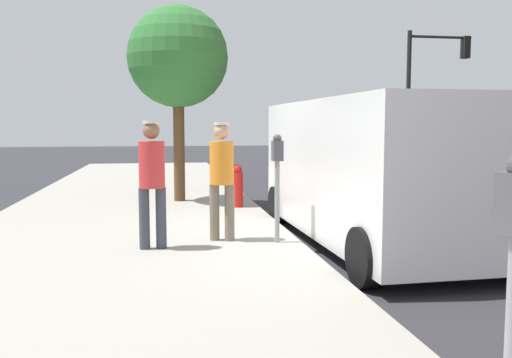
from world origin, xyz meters
name	(u,v)px	position (x,y,z in m)	size (l,w,h in m)	color
ground_plane	(347,236)	(0.00, 0.00, 0.00)	(80.00, 80.00, 0.00)	#2D2D33
sidewalk_slab	(125,239)	(3.50, 0.00, 0.07)	(5.00, 32.00, 0.15)	#9E998E
parking_meter_near	(277,169)	(1.35, 0.95, 1.18)	(0.14, 0.18, 1.52)	gray
pedestrian_in_red	(152,176)	(3.06, 1.07, 1.13)	(0.36, 0.34, 1.70)	#383D47
pedestrian_in_orange	(222,173)	(2.10, 0.69, 1.11)	(0.35, 0.34, 1.68)	#726656
parked_van	(372,168)	(-0.15, 0.67, 1.15)	(2.26, 5.26, 2.15)	white
traffic_light_corner	(430,78)	(-6.81, -10.76, 3.52)	(2.48, 0.42, 5.20)	black
street_tree	(178,58)	(2.56, -3.65, 3.22)	(2.15, 2.15, 4.17)	brown
fire_hydrant	(237,186)	(1.45, -2.52, 0.57)	(0.24, 0.24, 0.86)	red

